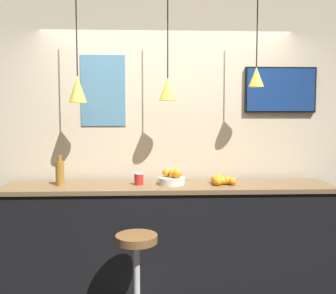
{
  "coord_description": "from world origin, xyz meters",
  "views": [
    {
      "loc": [
        -0.15,
        -2.79,
        1.65
      ],
      "look_at": [
        0.0,
        0.63,
        1.37
      ],
      "focal_mm": 40.0,
      "sensor_mm": 36.0,
      "label": 1
    }
  ],
  "objects_px": {
    "fruit_bowl": "(172,178)",
    "spread_jar": "(139,179)",
    "juice_bottle": "(60,173)",
    "mounted_tv": "(281,90)",
    "bar_stool": "(137,267)"
  },
  "relations": [
    {
      "from": "juice_bottle",
      "to": "mounted_tv",
      "type": "distance_m",
      "value": 2.31
    },
    {
      "from": "bar_stool",
      "to": "fruit_bowl",
      "type": "xyz_separation_m",
      "value": [
        0.31,
        0.6,
        0.6
      ]
    },
    {
      "from": "juice_bottle",
      "to": "spread_jar",
      "type": "xyz_separation_m",
      "value": [
        0.72,
        0.0,
        -0.06
      ]
    },
    {
      "from": "mounted_tv",
      "to": "bar_stool",
      "type": "bearing_deg",
      "value": -146.64
    },
    {
      "from": "bar_stool",
      "to": "juice_bottle",
      "type": "bearing_deg",
      "value": 140.49
    },
    {
      "from": "juice_bottle",
      "to": "spread_jar",
      "type": "distance_m",
      "value": 0.72
    },
    {
      "from": "spread_jar",
      "to": "juice_bottle",
      "type": "bearing_deg",
      "value": 180.0
    },
    {
      "from": "fruit_bowl",
      "to": "spread_jar",
      "type": "height_order",
      "value": "fruit_bowl"
    },
    {
      "from": "bar_stool",
      "to": "spread_jar",
      "type": "xyz_separation_m",
      "value": [
        -0.0,
        0.59,
        0.59
      ]
    },
    {
      "from": "fruit_bowl",
      "to": "juice_bottle",
      "type": "xyz_separation_m",
      "value": [
        -1.03,
        -0.0,
        0.06
      ]
    },
    {
      "from": "fruit_bowl",
      "to": "juice_bottle",
      "type": "distance_m",
      "value": 1.03
    },
    {
      "from": "fruit_bowl",
      "to": "bar_stool",
      "type": "bearing_deg",
      "value": -117.29
    },
    {
      "from": "fruit_bowl",
      "to": "mounted_tv",
      "type": "xyz_separation_m",
      "value": [
        1.12,
        0.34,
        0.84
      ]
    },
    {
      "from": "fruit_bowl",
      "to": "spread_jar",
      "type": "distance_m",
      "value": 0.31
    },
    {
      "from": "bar_stool",
      "to": "juice_bottle",
      "type": "height_order",
      "value": "juice_bottle"
    }
  ]
}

